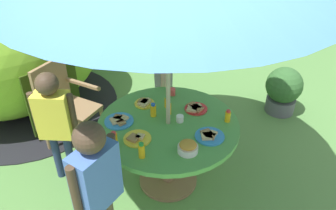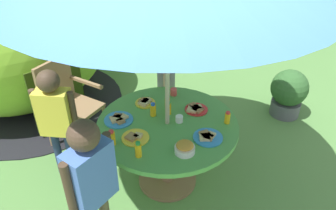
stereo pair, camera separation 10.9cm
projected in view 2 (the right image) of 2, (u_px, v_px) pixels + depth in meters
The scene contains 22 objects.
ground_plane at pixel (167, 181), 3.23m from camera, with size 10.00×10.00×0.02m, color #548442.
garden_table at pixel (167, 135), 2.92m from camera, with size 1.21×1.21×0.69m.
wooden_chair at pixel (67, 100), 3.44m from camera, with size 0.62×0.63×0.93m.
dome_tent at pixel (22, 45), 3.90m from camera, with size 2.69×2.69×1.64m.
potted_plant at pixel (289, 92), 3.97m from camera, with size 0.43×0.43×0.59m.
child_in_grey_shirt at pixel (166, 62), 3.51m from camera, with size 0.31×0.39×1.27m.
child_in_yellow_shirt at pixel (55, 112), 2.91m from camera, with size 0.33×0.30×1.13m.
child_in_blue_shirt at pixel (91, 175), 2.21m from camera, with size 0.38×0.30×1.21m.
snack_bowl at pixel (185, 148), 2.51m from camera, with size 0.16×0.16×0.09m.
plate_near_left at pixel (145, 102), 3.08m from camera, with size 0.19×0.19×0.03m.
plate_mid_left at pixel (196, 109), 2.99m from camera, with size 0.21×0.20×0.03m.
plate_back_edge at pixel (135, 137), 2.66m from camera, with size 0.22×0.22×0.03m.
plate_center_front at pixel (207, 137), 2.67m from camera, with size 0.24×0.24×0.03m.
plate_far_right at pixel (119, 119), 2.87m from camera, with size 0.25×0.25×0.03m.
juice_bottle_near_right at pixel (153, 110), 2.90m from camera, with size 0.05×0.05×0.13m.
juice_bottle_far_left at pixel (227, 118), 2.81m from camera, with size 0.05×0.05×0.11m.
juice_bottle_center_back at pixel (138, 150), 2.46m from camera, with size 0.05×0.05×0.13m.
juice_bottle_mid_right at pixel (169, 108), 2.92m from camera, with size 0.05×0.05×0.12m.
juice_bottle_front_edge at pixel (167, 102), 3.02m from camera, with size 0.04×0.04×0.11m.
juice_bottle_spot_a at pixel (112, 138), 2.58m from camera, with size 0.06×0.06×0.13m.
cup_near at pixel (179, 119), 2.84m from camera, with size 0.06×0.06×0.06m, color white.
cup_far at pixel (174, 92), 3.20m from camera, with size 0.06×0.06×0.07m, color #E04C47.
Camera 2 is at (-1.05, -2.02, 2.39)m, focal length 35.84 mm.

